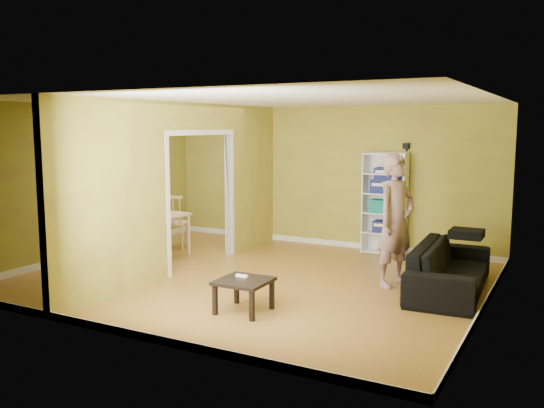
# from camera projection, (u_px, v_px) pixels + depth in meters

# --- Properties ---
(room_shell) EXTENTS (6.50, 6.50, 6.50)m
(room_shell) POSITION_uv_depth(u_px,v_px,m) (253.00, 191.00, 8.37)
(room_shell) COLOR #9F6128
(room_shell) RESTS_ON ground
(partition) EXTENTS (0.22, 5.50, 2.60)m
(partition) POSITION_uv_depth(u_px,v_px,m) (187.00, 187.00, 8.93)
(partition) COLOR olive
(partition) RESTS_ON ground
(wall_speaker) EXTENTS (0.10, 0.10, 0.10)m
(wall_speaker) POSITION_uv_depth(u_px,v_px,m) (406.00, 146.00, 9.94)
(wall_speaker) COLOR black
(wall_speaker) RESTS_ON room_shell
(sofa) EXTENTS (2.29, 1.08, 0.85)m
(sofa) POSITION_uv_depth(u_px,v_px,m) (450.00, 261.00, 7.81)
(sofa) COLOR #2A2A30
(sofa) RESTS_ON ground
(person) EXTENTS (0.97, 0.88, 2.19)m
(person) POSITION_uv_depth(u_px,v_px,m) (396.00, 209.00, 7.99)
(person) COLOR slate
(person) RESTS_ON ground
(bookshelf) EXTENTS (0.75, 0.33, 1.78)m
(bookshelf) POSITION_uv_depth(u_px,v_px,m) (385.00, 203.00, 10.14)
(bookshelf) COLOR white
(bookshelf) RESTS_ON ground
(paper_box_navy_a) EXTENTS (0.40, 0.26, 0.20)m
(paper_box_navy_a) POSITION_uv_depth(u_px,v_px,m) (385.00, 227.00, 10.15)
(paper_box_navy_a) COLOR navy
(paper_box_navy_a) RESTS_ON bookshelf
(paper_box_teal) EXTENTS (0.45, 0.29, 0.23)m
(paper_box_teal) POSITION_uv_depth(u_px,v_px,m) (384.00, 206.00, 10.12)
(paper_box_teal) COLOR #0B5659
(paper_box_teal) RESTS_ON bookshelf
(paper_box_navy_b) EXTENTS (0.46, 0.30, 0.23)m
(paper_box_navy_b) POSITION_uv_depth(u_px,v_px,m) (385.00, 186.00, 10.06)
(paper_box_navy_b) COLOR navy
(paper_box_navy_b) RESTS_ON bookshelf
(paper_box_navy_c) EXTENTS (0.42, 0.28, 0.22)m
(paper_box_navy_c) POSITION_uv_depth(u_px,v_px,m) (388.00, 175.00, 10.02)
(paper_box_navy_c) COLOR #112048
(paper_box_navy_c) RESTS_ON bookshelf
(coffee_table) EXTENTS (0.60, 0.60, 0.40)m
(coffee_table) POSITION_uv_depth(u_px,v_px,m) (244.00, 284.00, 6.94)
(coffee_table) COLOR black
(coffee_table) RESTS_ON ground
(game_controller) EXTENTS (0.15, 0.04, 0.03)m
(game_controller) POSITION_uv_depth(u_px,v_px,m) (242.00, 276.00, 7.05)
(game_controller) COLOR white
(game_controller) RESTS_ON coffee_table
(dining_table) EXTENTS (1.19, 0.79, 0.74)m
(dining_table) POSITION_uv_depth(u_px,v_px,m) (152.00, 217.00, 10.03)
(dining_table) COLOR tan
(dining_table) RESTS_ON ground
(chair_left) EXTENTS (0.52, 0.52, 0.93)m
(chair_left) POSITION_uv_depth(u_px,v_px,m) (117.00, 225.00, 10.46)
(chair_left) COLOR tan
(chair_left) RESTS_ON ground
(chair_near) EXTENTS (0.47, 0.47, 1.01)m
(chair_near) POSITION_uv_depth(u_px,v_px,m) (135.00, 232.00, 9.52)
(chair_near) COLOR tan
(chair_near) RESTS_ON ground
(chair_far) EXTENTS (0.59, 0.59, 1.00)m
(chair_far) POSITION_uv_depth(u_px,v_px,m) (176.00, 221.00, 10.63)
(chair_far) COLOR tan
(chair_far) RESTS_ON ground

